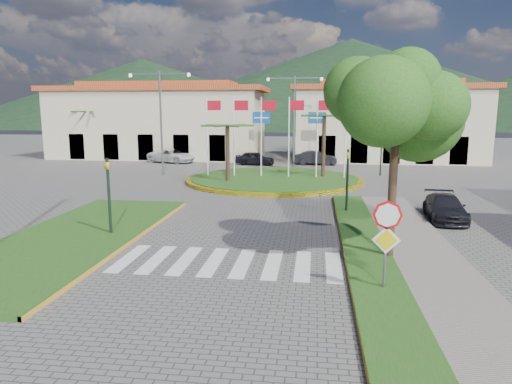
# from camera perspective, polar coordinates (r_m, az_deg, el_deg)

# --- Properties ---
(ground) EXTENTS (160.00, 160.00, 0.00)m
(ground) POSITION_cam_1_polar(r_m,az_deg,el_deg) (11.94, -7.72, -14.88)
(ground) COLOR #605D5B
(ground) RESTS_ON ground
(sidewalk_right) EXTENTS (4.00, 28.00, 0.15)m
(sidewalk_right) POSITION_cam_1_polar(r_m,az_deg,el_deg) (13.73, 20.27, -11.69)
(sidewalk_right) COLOR gray
(sidewalk_right) RESTS_ON ground
(verge_right) EXTENTS (1.60, 28.00, 0.18)m
(verge_right) POSITION_cam_1_polar(r_m,az_deg,el_deg) (13.50, 15.20, -11.70)
(verge_right) COLOR #1F4C15
(verge_right) RESTS_ON ground
(median_left) EXTENTS (5.00, 14.00, 0.18)m
(median_left) POSITION_cam_1_polar(r_m,az_deg,el_deg) (19.58, -21.73, -5.23)
(median_left) COLOR #1F4C15
(median_left) RESTS_ON ground
(crosswalk) EXTENTS (8.00, 3.00, 0.01)m
(crosswalk) POSITION_cam_1_polar(r_m,az_deg,el_deg) (15.56, -3.85, -8.74)
(crosswalk) COLOR silver
(crosswalk) RESTS_ON ground
(roundabout_island) EXTENTS (12.70, 12.70, 6.00)m
(roundabout_island) POSITION_cam_1_polar(r_m,az_deg,el_deg) (32.92, 2.28, 1.64)
(roundabout_island) COLOR yellow
(roundabout_island) RESTS_ON ground
(stop_sign) EXTENTS (0.80, 0.11, 2.65)m
(stop_sign) POSITION_cam_1_polar(r_m,az_deg,el_deg) (12.96, 16.01, -4.75)
(stop_sign) COLOR slate
(stop_sign) RESTS_ON ground
(deciduous_tree) EXTENTS (3.60, 3.60, 6.80)m
(deciduous_tree) POSITION_cam_1_polar(r_m,az_deg,el_deg) (15.64, 17.20, 10.22)
(deciduous_tree) COLOR black
(deciduous_tree) RESTS_ON ground
(traffic_light_left) EXTENTS (0.15, 0.18, 3.20)m
(traffic_light_left) POSITION_cam_1_polar(r_m,az_deg,el_deg) (19.03, -17.95, 0.29)
(traffic_light_left) COLOR black
(traffic_light_left) RESTS_ON ground
(traffic_light_right) EXTENTS (0.15, 0.18, 3.20)m
(traffic_light_right) POSITION_cam_1_polar(r_m,az_deg,el_deg) (22.69, 11.36, 2.11)
(traffic_light_right) COLOR black
(traffic_light_right) RESTS_ON ground
(traffic_light_far) EXTENTS (0.18, 0.15, 3.20)m
(traffic_light_far) POSITION_cam_1_polar(r_m,az_deg,el_deg) (36.91, 15.38, 4.97)
(traffic_light_far) COLOR black
(traffic_light_far) RESTS_ON ground
(direction_sign_west) EXTENTS (1.60, 0.14, 5.20)m
(direction_sign_west) POSITION_cam_1_polar(r_m,az_deg,el_deg) (41.72, 0.67, 8.07)
(direction_sign_west) COLOR slate
(direction_sign_west) RESTS_ON ground
(direction_sign_east) EXTENTS (1.60, 0.14, 5.20)m
(direction_sign_east) POSITION_cam_1_polar(r_m,az_deg,el_deg) (41.42, 7.62, 7.97)
(direction_sign_east) COLOR slate
(direction_sign_east) RESTS_ON ground
(street_lamp_centre) EXTENTS (4.80, 0.16, 8.00)m
(street_lamp_centre) POSITION_cam_1_polar(r_m,az_deg,el_deg) (40.48, 4.79, 9.35)
(street_lamp_centre) COLOR slate
(street_lamp_centre) RESTS_ON ground
(street_lamp_west) EXTENTS (4.80, 0.16, 8.00)m
(street_lamp_west) POSITION_cam_1_polar(r_m,az_deg,el_deg) (36.44, -11.81, 9.08)
(street_lamp_west) COLOR slate
(street_lamp_west) RESTS_ON ground
(building_left) EXTENTS (23.32, 9.54, 8.05)m
(building_left) POSITION_cam_1_polar(r_m,az_deg,el_deg) (51.31, -11.95, 8.66)
(building_left) COLOR beige
(building_left) RESTS_ON ground
(building_right) EXTENTS (19.08, 9.54, 8.05)m
(building_right) POSITION_cam_1_polar(r_m,az_deg,el_deg) (48.95, 15.93, 8.44)
(building_right) COLOR beige
(building_right) RESTS_ON ground
(hill_far_west) EXTENTS (140.00, 140.00, 22.00)m
(hill_far_west) POSITION_cam_1_polar(r_m,az_deg,el_deg) (161.31, -13.91, 11.97)
(hill_far_west) COLOR black
(hill_far_west) RESTS_ON ground
(hill_far_mid) EXTENTS (180.00, 180.00, 30.00)m
(hill_far_mid) POSITION_cam_1_polar(r_m,az_deg,el_deg) (171.14, 11.81, 13.27)
(hill_far_mid) COLOR black
(hill_far_mid) RESTS_ON ground
(hill_near_back) EXTENTS (110.00, 110.00, 16.00)m
(hill_near_back) POSITION_cam_1_polar(r_m,az_deg,el_deg) (141.05, 2.24, 11.34)
(hill_near_back) COLOR black
(hill_near_back) RESTS_ON ground
(white_van) EXTENTS (5.16, 3.49, 1.31)m
(white_van) POSITION_cam_1_polar(r_m,az_deg,el_deg) (45.51, -10.54, 4.45)
(white_van) COLOR silver
(white_van) RESTS_ON ground
(car_dark_a) EXTENTS (3.82, 1.87, 1.26)m
(car_dark_a) POSITION_cam_1_polar(r_m,az_deg,el_deg) (42.90, -0.13, 4.25)
(car_dark_a) COLOR black
(car_dark_a) RESTS_ON ground
(car_dark_b) EXTENTS (4.02, 1.65, 1.30)m
(car_dark_b) POSITION_cam_1_polar(r_m,az_deg,el_deg) (43.35, 7.49, 4.25)
(car_dark_b) COLOR black
(car_dark_b) RESTS_ON ground
(car_side_right) EXTENTS (1.95, 4.10, 1.16)m
(car_side_right) POSITION_cam_1_polar(r_m,az_deg,el_deg) (23.02, 22.56, -1.81)
(car_side_right) COLOR black
(car_side_right) RESTS_ON ground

